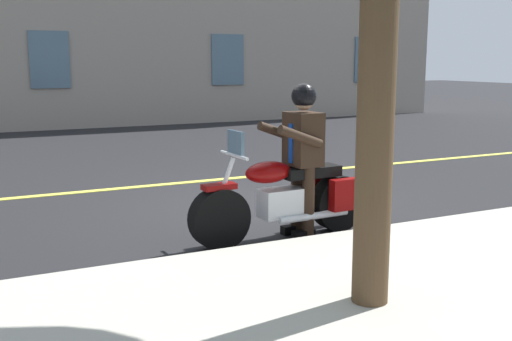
{
  "coord_description": "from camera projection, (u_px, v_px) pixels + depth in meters",
  "views": [
    {
      "loc": [
        3.77,
        7.43,
        1.99
      ],
      "look_at": [
        0.74,
        1.22,
        0.75
      ],
      "focal_mm": 43.21,
      "sensor_mm": 36.0,
      "label": 1
    }
  ],
  "objects": [
    {
      "name": "motorcycle_main",
      "position": [
        287.0,
        199.0,
        6.92
      ],
      "size": [
        2.22,
        0.66,
        1.26
      ],
      "color": "black",
      "rests_on": "ground_plane"
    },
    {
      "name": "lane_center_stripe",
      "position": [
        211.0,
        180.0,
        10.32
      ],
      "size": [
        60.0,
        0.16,
        0.01
      ],
      "primitive_type": "cube",
      "color": "#E5DB4C",
      "rests_on": "ground_plane"
    },
    {
      "name": "rider_main",
      "position": [
        302.0,
        147.0,
        6.9
      ],
      "size": [
        0.64,
        0.57,
        1.74
      ],
      "color": "black",
      "rests_on": "ground_plane"
    },
    {
      "name": "ground_plane",
      "position": [
        265.0,
        205.0,
        8.55
      ],
      "size": [
        80.0,
        80.0,
        0.0
      ],
      "primitive_type": "plane",
      "color": "black"
    }
  ]
}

